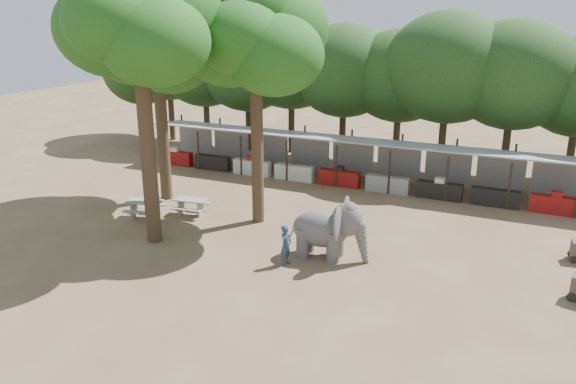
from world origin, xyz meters
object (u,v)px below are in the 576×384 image
at_px(yard_tree_center, 138,19).
at_px(handler, 286,245).
at_px(picnic_table_far, 191,205).
at_px(yard_tree_left, 156,39).
at_px(elephant, 330,229).
at_px(picnic_table_near, 145,206).
at_px(yard_tree_back, 255,34).

bearing_deg(yard_tree_center, handler, -0.32).
xyz_separation_m(handler, picnic_table_far, (-6.60, 3.28, -0.31)).
relative_size(yard_tree_left, yard_tree_center, 0.92).
bearing_deg(yard_tree_left, picnic_table_far, -32.66).
relative_size(elephant, picnic_table_near, 1.62).
xyz_separation_m(yard_tree_left, picnic_table_near, (0.94, -3.01, -7.65)).
height_order(yard_tree_left, yard_tree_center, yard_tree_center).
bearing_deg(handler, picnic_table_far, 68.87).
relative_size(elephant, picnic_table_far, 1.87).
bearing_deg(picnic_table_far, yard_tree_left, 140.26).
bearing_deg(elephant, picnic_table_far, 161.33).
bearing_deg(picnic_table_near, yard_tree_left, 93.41).
distance_m(yard_tree_back, handler, 9.33).
height_order(yard_tree_center, handler, yard_tree_center).
xyz_separation_m(yard_tree_left, picnic_table_far, (2.75, -1.76, -7.69)).
bearing_deg(handler, yard_tree_center, 94.97).
relative_size(picnic_table_near, picnic_table_far, 1.15).
bearing_deg(elephant, picnic_table_near, 171.07).
height_order(yard_tree_center, picnic_table_far, yard_tree_center).
bearing_deg(elephant, yard_tree_center, -175.23).
xyz_separation_m(yard_tree_left, yard_tree_back, (6.00, -1.00, 0.34)).
bearing_deg(yard_tree_left, handler, -28.33).
height_order(handler, picnic_table_far, handler).
bearing_deg(handler, elephant, -39.39).
bearing_deg(picnic_table_near, yard_tree_back, 7.69).
relative_size(yard_tree_center, elephant, 3.72).
bearing_deg(picnic_table_near, yard_tree_center, -58.05).
xyz_separation_m(elephant, picnic_table_near, (-9.71, 0.70, -0.68)).
height_order(picnic_table_near, picnic_table_far, picnic_table_near).
bearing_deg(handler, yard_tree_left, 66.96).
bearing_deg(yard_tree_back, yard_tree_left, 170.54).
bearing_deg(picnic_table_far, handler, -33.49).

